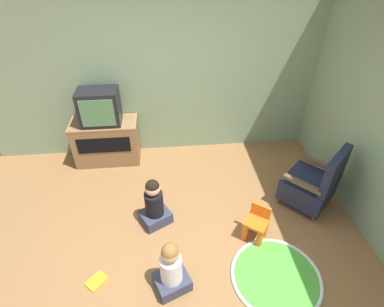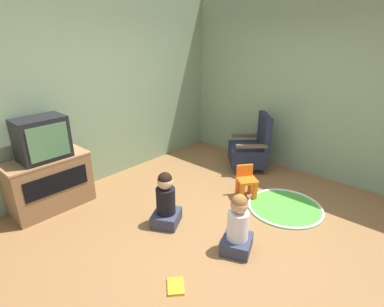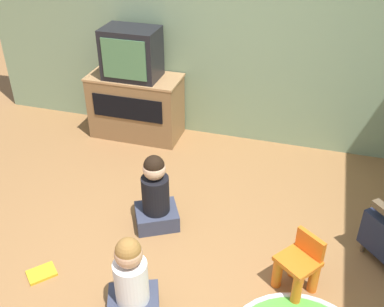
% 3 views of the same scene
% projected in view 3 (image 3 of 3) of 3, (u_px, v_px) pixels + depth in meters
% --- Properties ---
extents(ground_plane, '(30.00, 30.00, 0.00)m').
position_uv_depth(ground_plane, '(176.00, 278.00, 3.44)').
color(ground_plane, olive).
extents(wall_back, '(5.38, 0.12, 2.87)m').
position_uv_depth(wall_back, '(215.00, 9.00, 4.60)').
color(wall_back, gray).
rests_on(wall_back, ground_plane).
extents(tv_cabinet, '(1.03, 0.49, 0.73)m').
position_uv_depth(tv_cabinet, '(136.00, 105.00, 5.11)').
color(tv_cabinet, brown).
rests_on(tv_cabinet, ground_plane).
extents(television, '(0.59, 0.41, 0.54)m').
position_uv_depth(television, '(131.00, 53.00, 4.76)').
color(television, black).
rests_on(television, tv_cabinet).
extents(yellow_kid_chair, '(0.37, 0.36, 0.46)m').
position_uv_depth(yellow_kid_chair, '(298.00, 267.00, 3.26)').
color(yellow_kid_chair, orange).
rests_on(yellow_kid_chair, ground_plane).
extents(child_watching_left, '(0.46, 0.45, 0.70)m').
position_uv_depth(child_watching_left, '(156.00, 196.00, 3.81)').
color(child_watching_left, '#33384C').
rests_on(child_watching_left, ground_plane).
extents(child_watching_center, '(0.44, 0.42, 0.69)m').
position_uv_depth(child_watching_center, '(132.00, 284.00, 3.01)').
color(child_watching_center, '#33384C').
rests_on(child_watching_center, ground_plane).
extents(book, '(0.26, 0.26, 0.02)m').
position_uv_depth(book, '(42.00, 273.00, 3.46)').
color(book, gold).
rests_on(book, ground_plane).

